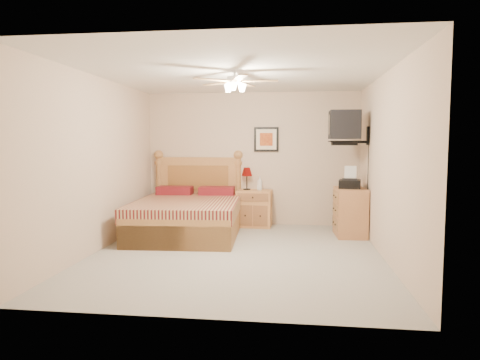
% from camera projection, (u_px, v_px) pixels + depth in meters
% --- Properties ---
extents(floor, '(4.50, 4.50, 0.00)m').
position_uv_depth(floor, '(237.00, 254.00, 6.01)').
color(floor, '#99958B').
rests_on(floor, ground).
extents(ceiling, '(4.00, 4.50, 0.04)m').
position_uv_depth(ceiling, '(237.00, 73.00, 5.79)').
color(ceiling, white).
rests_on(ceiling, ground).
extents(wall_back, '(4.00, 0.04, 2.50)m').
position_uv_depth(wall_back, '(252.00, 159.00, 8.12)').
color(wall_back, '#CDB297').
rests_on(wall_back, ground).
extents(wall_front, '(4.00, 0.04, 2.50)m').
position_uv_depth(wall_front, '(202.00, 179.00, 3.67)').
color(wall_front, '#CDB297').
rests_on(wall_front, ground).
extents(wall_left, '(0.04, 4.50, 2.50)m').
position_uv_depth(wall_left, '(99.00, 164.00, 6.14)').
color(wall_left, '#CDB297').
rests_on(wall_left, ground).
extents(wall_right, '(0.04, 4.50, 2.50)m').
position_uv_depth(wall_right, '(386.00, 166.00, 5.65)').
color(wall_right, '#CDB297').
rests_on(wall_right, ground).
extents(bed, '(1.78, 2.28, 1.42)m').
position_uv_depth(bed, '(188.00, 193.00, 7.17)').
color(bed, '#A76D40').
rests_on(bed, ground).
extents(nightstand, '(0.65, 0.50, 0.68)m').
position_uv_depth(nightstand, '(254.00, 208.00, 7.95)').
color(nightstand, '#B67E4A').
rests_on(nightstand, ground).
extents(table_lamp, '(0.29, 0.29, 0.42)m').
position_uv_depth(table_lamp, '(247.00, 179.00, 8.00)').
color(table_lamp, '#5B0301').
rests_on(table_lamp, nightstand).
extents(lotion_bottle, '(0.12, 0.12, 0.26)m').
position_uv_depth(lotion_bottle, '(260.00, 183.00, 7.92)').
color(lotion_bottle, silver).
rests_on(lotion_bottle, nightstand).
extents(framed_picture, '(0.46, 0.04, 0.46)m').
position_uv_depth(framed_picture, '(266.00, 139.00, 8.04)').
color(framed_picture, black).
rests_on(framed_picture, wall_back).
extents(dresser, '(0.50, 0.70, 0.81)m').
position_uv_depth(dresser, '(350.00, 212.00, 7.13)').
color(dresser, '#A56640').
rests_on(dresser, ground).
extents(fax_machine, '(0.40, 0.42, 0.36)m').
position_uv_depth(fax_machine, '(350.00, 177.00, 7.05)').
color(fax_machine, black).
rests_on(fax_machine, dresser).
extents(magazine_lower, '(0.20, 0.26, 0.02)m').
position_uv_depth(magazine_lower, '(344.00, 186.00, 7.37)').
color(magazine_lower, beige).
rests_on(magazine_lower, dresser).
extents(magazine_upper, '(0.27, 0.32, 0.02)m').
position_uv_depth(magazine_upper, '(345.00, 184.00, 7.39)').
color(magazine_upper, tan).
rests_on(magazine_upper, magazine_lower).
extents(wall_tv, '(0.56, 0.46, 0.58)m').
position_uv_depth(wall_tv, '(354.00, 127.00, 6.96)').
color(wall_tv, black).
rests_on(wall_tv, wall_right).
extents(ceiling_fan, '(1.14, 1.14, 0.28)m').
position_uv_depth(ceiling_fan, '(235.00, 81.00, 5.60)').
color(ceiling_fan, white).
rests_on(ceiling_fan, ceiling).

